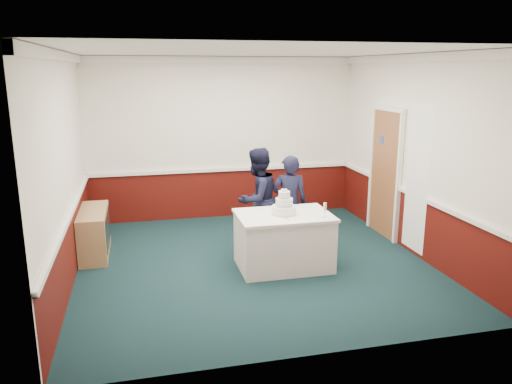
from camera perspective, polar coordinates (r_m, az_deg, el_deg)
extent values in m
plane|color=#132B2F|center=(7.40, -0.28, -8.12)|extent=(5.00, 5.00, 0.00)
cube|color=white|center=(9.37, -3.76, 6.05)|extent=(5.00, 0.05, 3.00)
cube|color=white|center=(6.86, -20.88, 2.28)|extent=(0.05, 5.00, 3.00)
cube|color=white|center=(7.90, 17.50, 3.98)|extent=(0.05, 5.00, 3.00)
cube|color=white|center=(6.86, -0.31, 15.58)|extent=(5.00, 5.00, 0.05)
cube|color=#470D09|center=(9.58, -3.66, -0.18)|extent=(5.00, 0.02, 0.90)
cube|color=white|center=(9.46, -3.70, 2.57)|extent=(4.98, 0.05, 0.06)
cube|color=white|center=(9.27, -3.89, 14.83)|extent=(5.00, 0.08, 0.12)
cube|color=#996036|center=(8.66, 14.55, 1.97)|extent=(0.05, 0.90, 2.10)
cube|color=#234799|center=(8.69, 14.14, 5.85)|extent=(0.01, 0.12, 0.12)
cube|color=white|center=(7.72, 17.93, 1.46)|extent=(0.02, 0.60, 2.20)
cube|color=#9A764B|center=(8.01, -18.00, -4.43)|extent=(0.40, 1.20, 0.70)
cube|color=black|center=(7.98, -16.56, -4.01)|extent=(0.01, 1.00, 0.50)
cube|color=white|center=(7.15, 3.17, -5.69)|extent=(1.28, 0.88, 0.76)
cube|color=white|center=(7.03, 3.22, -2.69)|extent=(1.32, 0.92, 0.04)
cylinder|color=white|center=(7.00, 3.22, -2.06)|extent=(0.34, 0.34, 0.12)
cylinder|color=#B6BAC2|center=(7.02, 3.22, -2.43)|extent=(0.35, 0.35, 0.03)
cylinder|color=white|center=(6.97, 3.24, -1.15)|extent=(0.24, 0.24, 0.11)
cylinder|color=#B6BAC2|center=(6.99, 3.23, -1.49)|extent=(0.25, 0.25, 0.02)
cylinder|color=white|center=(6.95, 3.25, -0.32)|extent=(0.16, 0.16, 0.10)
cylinder|color=#B6BAC2|center=(6.96, 3.24, -0.63)|extent=(0.17, 0.17, 0.02)
sphere|color=#EDE5C9|center=(6.93, 3.26, 0.22)|extent=(0.03, 0.03, 0.03)
sphere|color=#EDE5C9|center=(6.95, 3.44, 0.26)|extent=(0.03, 0.03, 0.03)
sphere|color=#EDE5C9|center=(6.95, 3.04, 0.26)|extent=(0.03, 0.03, 0.03)
sphere|color=#EDE5C9|center=(6.92, 3.45, 0.19)|extent=(0.03, 0.03, 0.03)
sphere|color=#EDE5C9|center=(6.91, 3.08, 0.19)|extent=(0.03, 0.03, 0.03)
cube|color=silver|center=(6.83, 3.46, -2.99)|extent=(0.06, 0.22, 0.00)
cylinder|color=silver|center=(6.92, 7.85, -2.85)|extent=(0.05, 0.05, 0.01)
cylinder|color=silver|center=(6.91, 7.87, -2.48)|extent=(0.01, 0.01, 0.09)
cylinder|color=silver|center=(6.88, 7.89, -1.68)|extent=(0.04, 0.04, 0.11)
imported|color=black|center=(7.75, 0.13, -0.84)|extent=(0.99, 0.95, 1.61)
imported|color=black|center=(7.73, 3.83, -1.28)|extent=(0.62, 0.49, 1.51)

